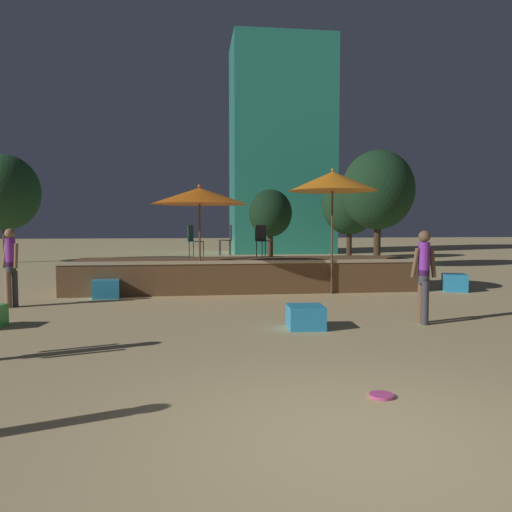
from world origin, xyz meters
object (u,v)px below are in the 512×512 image
bistro_chair_1 (262,238)px  patio_umbrella_0 (199,196)px  background_tree_1 (378,190)px  background_tree_3 (270,213)px  frisbee_disc (382,395)px  background_tree_0 (350,205)px  bistro_chair_0 (228,237)px  person_1 (424,274)px  patio_umbrella_1 (333,181)px  person_3 (11,265)px  bistro_chair_2 (193,238)px  cube_seat_1 (455,283)px  cube_seat_2 (106,288)px  background_tree_2 (4,193)px  cube_seat_3 (306,317)px

bistro_chair_1 → patio_umbrella_0: bearing=-165.2°
background_tree_1 → background_tree_3: size_ratio=1.36×
frisbee_disc → background_tree_0: bearing=73.3°
background_tree_0 → bistro_chair_0: bearing=-123.8°
person_1 → background_tree_0: background_tree_0 is taller
patio_umbrella_1 → person_3: patio_umbrella_1 is taller
patio_umbrella_0 → patio_umbrella_1: (3.40, -0.10, 0.39)m
patio_umbrella_1 → bistro_chair_0: bearing=138.4°
bistro_chair_0 → frisbee_disc: size_ratio=3.53×
bistro_chair_1 → background_tree_1: size_ratio=0.19×
person_3 → bistro_chair_1: 6.51m
patio_umbrella_0 → background_tree_0: background_tree_0 is taller
person_1 → person_3: person_3 is taller
person_1 → bistro_chair_2: bearing=-140.9°
cube_seat_1 → bistro_chair_0: 6.47m
bistro_chair_1 → cube_seat_1: bearing=-41.3°
patio_umbrella_1 → cube_seat_2: size_ratio=4.70×
bistro_chair_1 → background_tree_1: background_tree_1 is taller
cube_seat_2 → person_3: (-1.80, -1.19, 0.70)m
person_1 → background_tree_3: 16.79m
patio_umbrella_1 → bistro_chair_0: (-2.54, 2.26, -1.48)m
patio_umbrella_0 → frisbee_disc: (1.81, -7.73, -2.49)m
background_tree_0 → person_3: bearing=-130.6°
background_tree_0 → background_tree_2: background_tree_2 is taller
patio_umbrella_1 → cube_seat_3: size_ratio=5.04×
bistro_chair_0 → cube_seat_1: bearing=67.5°
person_3 → background_tree_1: 14.56m
bistro_chair_2 → background_tree_3: background_tree_3 is taller
bistro_chair_2 → background_tree_2: 13.92m
background_tree_1 → bistro_chair_1: bearing=-133.9°
cube_seat_3 → bistro_chair_0: (-0.92, 6.41, 1.22)m
background_tree_0 → background_tree_3: (-4.19, -0.09, -0.47)m
bistro_chair_2 → background_tree_3: 12.02m
patio_umbrella_0 → frisbee_disc: patio_umbrella_0 is taller
cube_seat_2 → background_tree_0: bearing=51.5°
cube_seat_3 → bistro_chair_1: bistro_chair_1 is taller
cube_seat_1 → bistro_chair_1: bearing=163.3°
person_1 → background_tree_0: 17.38m
cube_seat_1 → cube_seat_2: 9.11m
person_1 → background_tree_3: size_ratio=0.48×
background_tree_0 → background_tree_2: size_ratio=0.87×
person_3 → background_tree_3: size_ratio=0.48×
patio_umbrella_1 → background_tree_2: bearing=135.6°
bistro_chair_0 → bistro_chair_2: (-1.02, -0.89, 0.00)m
background_tree_2 → background_tree_0: bearing=2.6°
patio_umbrella_1 → bistro_chair_2: 4.09m
patio_umbrella_0 → patio_umbrella_1: 3.42m
cube_seat_3 → patio_umbrella_1: bearing=68.6°
cube_seat_1 → background_tree_2: (-15.73, 11.99, 3.04)m
bistro_chair_1 → bistro_chair_2: (-1.95, -0.20, 0.00)m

